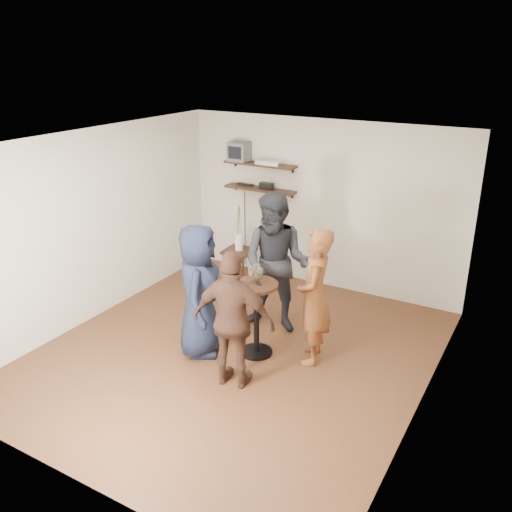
{
  "coord_description": "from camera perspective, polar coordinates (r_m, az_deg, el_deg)",
  "views": [
    {
      "loc": [
        3.15,
        -4.94,
        3.58
      ],
      "look_at": [
        0.07,
        0.4,
        1.18
      ],
      "focal_mm": 38.0,
      "sensor_mm": 36.0,
      "label": 1
    }
  ],
  "objects": [
    {
      "name": "power_strip",
      "position": [
        8.86,
        -1.15,
        7.57
      ],
      "size": [
        0.3,
        0.05,
        0.03
      ],
      "primitive_type": "cube",
      "color": "black",
      "rests_on": "shelf_lower"
    },
    {
      "name": "vase_lilies",
      "position": [
        8.52,
        -1.83,
        2.41
      ],
      "size": [
        0.19,
        0.19,
        0.88
      ],
      "rotation": [
        0.0,
        0.0,
        0.06
      ],
      "color": "white",
      "rests_on": "side_table"
    },
    {
      "name": "room",
      "position": [
        6.29,
        -2.35,
        -0.0
      ],
      "size": [
        4.58,
        5.08,
        2.68
      ],
      "color": "#4A2518",
      "rests_on": "ground"
    },
    {
      "name": "shelf_lower",
      "position": [
        8.68,
        0.42,
        7.06
      ],
      "size": [
        1.2,
        0.25,
        0.04
      ],
      "primitive_type": "cube",
      "color": "black",
      "rests_on": "room"
    },
    {
      "name": "wine_glass_bl",
      "position": [
        6.44,
        0.1,
        -1.42
      ],
      "size": [
        0.07,
        0.07,
        0.21
      ],
      "color": "silver",
      "rests_on": "drinks_table"
    },
    {
      "name": "side_table",
      "position": [
        8.65,
        -1.79,
        0.09
      ],
      "size": [
        0.48,
        0.48,
        0.55
      ],
      "rotation": [
        0.0,
        0.0,
        0.06
      ],
      "color": "black",
      "rests_on": "room"
    },
    {
      "name": "wine_glass_fl",
      "position": [
        6.39,
        -0.51,
        -1.74
      ],
      "size": [
        0.06,
        0.06,
        0.19
      ],
      "color": "silver",
      "rests_on": "drinks_table"
    },
    {
      "name": "crt_monitor",
      "position": [
        8.74,
        -1.74,
        10.96
      ],
      "size": [
        0.32,
        0.3,
        0.3
      ],
      "primitive_type": "cube",
      "color": "#59595B",
      "rests_on": "shelf_upper"
    },
    {
      "name": "person_navy",
      "position": [
        6.55,
        -6.0,
        -3.65
      ],
      "size": [
        0.83,
        0.96,
        1.66
      ],
      "primitive_type": "imported",
      "rotation": [
        0.0,
        0.0,
        2.03
      ],
      "color": "black",
      "rests_on": "room"
    },
    {
      "name": "radio",
      "position": [
        8.61,
        1.1,
        7.39
      ],
      "size": [
        0.22,
        0.1,
        0.1
      ],
      "primitive_type": "cube",
      "color": "black",
      "rests_on": "shelf_lower"
    },
    {
      "name": "drinks_table",
      "position": [
        6.57,
        0.05,
        -5.59
      ],
      "size": [
        0.52,
        0.52,
        0.95
      ],
      "color": "black",
      "rests_on": "room"
    },
    {
      "name": "dvd_deck",
      "position": [
        8.5,
        1.48,
        9.83
      ],
      "size": [
        0.4,
        0.24,
        0.06
      ],
      "primitive_type": "cube",
      "color": "silver",
      "rests_on": "shelf_upper"
    },
    {
      "name": "person_dark",
      "position": [
        7.02,
        2.13,
        -0.83
      ],
      "size": [
        1.01,
        0.84,
        1.88
      ],
      "primitive_type": "imported",
      "rotation": [
        0.0,
        0.0,
        0.14
      ],
      "color": "black",
      "rests_on": "room"
    },
    {
      "name": "person_plaid",
      "position": [
        6.38,
        6.16,
        -4.3
      ],
      "size": [
        0.57,
        0.71,
        1.68
      ],
      "primitive_type": "imported",
      "rotation": [
        0.0,
        0.0,
        -1.25
      ],
      "color": "red",
      "rests_on": "room"
    },
    {
      "name": "wine_glass_fr",
      "position": [
        6.33,
        0.37,
        -1.87
      ],
      "size": [
        0.07,
        0.07,
        0.21
      ],
      "color": "silver",
      "rests_on": "drinks_table"
    },
    {
      "name": "shelf_upper",
      "position": [
        8.59,
        0.43,
        9.64
      ],
      "size": [
        1.2,
        0.25,
        0.04
      ],
      "primitive_type": "cube",
      "color": "black",
      "rests_on": "room"
    },
    {
      "name": "wine_glass_br",
      "position": [
        6.37,
        0.16,
        -1.73
      ],
      "size": [
        0.07,
        0.07,
        0.21
      ],
      "color": "silver",
      "rests_on": "drinks_table"
    },
    {
      "name": "person_brown",
      "position": [
        5.92,
        -2.36,
        -6.79
      ],
      "size": [
        0.99,
        0.53,
        1.6
      ],
      "primitive_type": "imported",
      "rotation": [
        0.0,
        0.0,
        3.3
      ],
      "color": "#3F261B",
      "rests_on": "room"
    }
  ]
}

